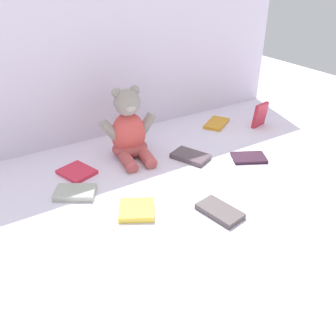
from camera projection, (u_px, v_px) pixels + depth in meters
The scene contains 11 objects.
ground_plane at pixel (150, 182), 1.18m from camera, with size 3.20×3.20×0.00m, color silver.
backdrop_drape at pixel (90, 39), 1.29m from camera, with size 1.76×0.03×0.77m, color silver.
teddy_bear at pixel (129, 132), 1.28m from camera, with size 0.22×0.20×0.26m.
book_case_0 at pixel (190, 156), 1.31m from camera, with size 0.08×0.13×0.02m, color #504147.
book_case_1 at pixel (75, 193), 1.10m from camera, with size 0.08×0.12×0.02m, color #9EA495.
book_case_2 at pixel (249, 158), 1.31m from camera, with size 0.08×0.12×0.01m, color #2D1726.
book_case_3 at pixel (220, 211), 1.02m from camera, with size 0.07×0.13×0.02m, color #4B4243.
book_case_4 at pixel (217, 123), 1.57m from camera, with size 0.08×0.14×0.01m, color orange.
book_case_5 at pixel (137, 210), 1.03m from camera, with size 0.10×0.10×0.02m, color yellow.
book_case_6 at pixel (260, 115), 1.54m from camera, with size 0.08×0.02×0.10m, color #C22B3C.
book_case_7 at pixel (77, 172), 1.22m from camera, with size 0.10×0.11×0.01m, color red.
Camera 1 is at (-0.47, -0.87, 0.64)m, focal length 38.02 mm.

